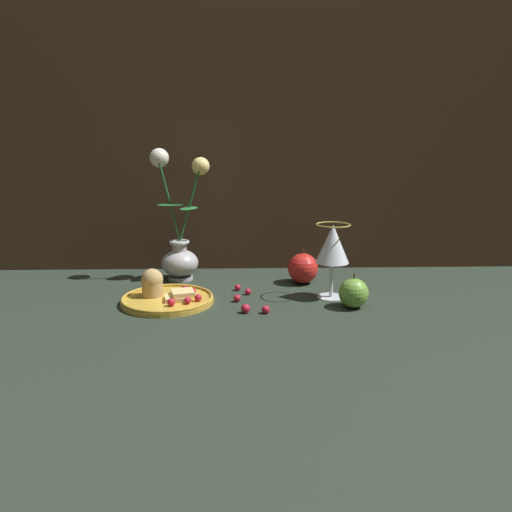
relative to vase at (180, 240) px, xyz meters
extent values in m
plane|color=#232D23|center=(0.18, -0.17, -0.11)|extent=(2.40, 2.40, 0.00)
cube|color=#422D1E|center=(0.18, 0.13, 0.49)|extent=(2.40, 0.04, 1.20)
cylinder|color=#A3A3A8|center=(0.00, 0.00, -0.10)|extent=(0.07, 0.07, 0.01)
ellipsoid|color=#A3A3A8|center=(0.00, 0.00, -0.06)|extent=(0.10, 0.10, 0.07)
cylinder|color=#A3A3A8|center=(0.00, 0.00, -0.02)|extent=(0.04, 0.04, 0.03)
torus|color=#A3A3A8|center=(0.00, 0.00, -0.01)|extent=(0.05, 0.05, 0.01)
cylinder|color=#23662D|center=(-0.02, 0.01, 0.10)|extent=(0.05, 0.02, 0.22)
ellipsoid|color=#23662D|center=(-0.02, 0.00, 0.09)|extent=(0.07, 0.05, 0.00)
sphere|color=silver|center=(-0.05, 0.02, 0.21)|extent=(0.05, 0.05, 0.05)
cylinder|color=#23662D|center=(0.03, 0.00, 0.09)|extent=(0.06, 0.02, 0.20)
ellipsoid|color=#23662D|center=(0.03, 0.00, 0.08)|extent=(0.06, 0.08, 0.00)
sphere|color=#EFD67A|center=(0.06, 0.01, 0.19)|extent=(0.05, 0.05, 0.05)
cylinder|color=gold|center=(-0.01, -0.20, -0.10)|extent=(0.21, 0.21, 0.01)
torus|color=gold|center=(-0.01, -0.20, -0.09)|extent=(0.21, 0.21, 0.01)
cylinder|color=tan|center=(-0.04, -0.18, -0.08)|extent=(0.05, 0.05, 0.04)
sphere|color=tan|center=(-0.04, -0.18, -0.06)|extent=(0.05, 0.05, 0.05)
cube|color=#DBBC7A|center=(0.01, -0.21, -0.09)|extent=(0.06, 0.06, 0.01)
cube|color=#DBBC7A|center=(0.03, -0.20, -0.08)|extent=(0.06, 0.06, 0.01)
sphere|color=#AD192D|center=(0.01, -0.25, -0.09)|extent=(0.02, 0.02, 0.02)
sphere|color=#AD192D|center=(0.04, -0.24, -0.09)|extent=(0.02, 0.02, 0.02)
sphere|color=#AD192D|center=(0.06, -0.22, -0.09)|extent=(0.02, 0.02, 0.02)
sphere|color=#AD192D|center=(0.05, -0.18, -0.09)|extent=(0.02, 0.02, 0.02)
sphere|color=#AD192D|center=(0.03, -0.16, -0.09)|extent=(0.02, 0.02, 0.02)
cylinder|color=silver|center=(0.37, -0.17, -0.10)|extent=(0.06, 0.06, 0.00)
cylinder|color=silver|center=(0.37, -0.17, -0.06)|extent=(0.01, 0.01, 0.08)
cone|color=silver|center=(0.37, -0.17, 0.02)|extent=(0.08, 0.08, 0.09)
cone|color=#E5CC66|center=(0.37, -0.17, 0.01)|extent=(0.07, 0.07, 0.06)
torus|color=gold|center=(0.37, -0.17, 0.07)|extent=(0.08, 0.08, 0.00)
sphere|color=red|center=(0.32, -0.05, -0.07)|extent=(0.08, 0.08, 0.08)
cylinder|color=#4C3319|center=(0.32, -0.05, -0.02)|extent=(0.00, 0.00, 0.01)
sphere|color=#669938|center=(0.41, -0.24, -0.07)|extent=(0.07, 0.07, 0.07)
cylinder|color=#4C3319|center=(0.41, -0.24, -0.04)|extent=(0.00, 0.00, 0.01)
sphere|color=#AD192D|center=(0.15, -0.11, -0.10)|extent=(0.02, 0.02, 0.02)
sphere|color=#AD192D|center=(0.17, -0.27, -0.10)|extent=(0.02, 0.02, 0.02)
sphere|color=#AD192D|center=(0.21, -0.28, -0.10)|extent=(0.02, 0.02, 0.02)
sphere|color=#AD192D|center=(0.15, -0.20, -0.10)|extent=(0.02, 0.02, 0.02)
sphere|color=#AD192D|center=(0.18, -0.14, -0.10)|extent=(0.02, 0.02, 0.02)
camera|label=1|loc=(0.16, -1.28, 0.25)|focal=35.00mm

